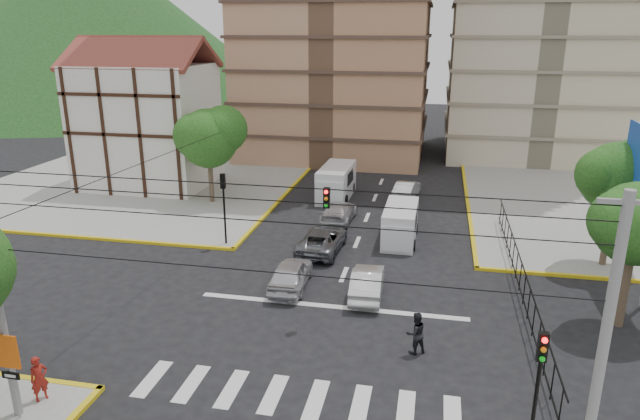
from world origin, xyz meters
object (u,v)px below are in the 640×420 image
(traffic_light_se, at_px, (539,377))
(car_white_front_right, at_px, (367,282))
(van_left_lane, at_px, (336,183))
(van_right_lane, at_px, (400,225))
(pedestrian_sw_corner, at_px, (39,379))
(pedestrian_crosswalk, at_px, (416,333))
(district_sign, at_px, (8,359))
(car_silver_front_left, at_px, (291,274))
(traffic_light_nw, at_px, (224,197))

(traffic_light_se, relative_size, car_white_front_right, 1.03)
(traffic_light_se, bearing_deg, van_left_lane, 111.86)
(van_right_lane, bearing_deg, pedestrian_sw_corner, -120.53)
(pedestrian_crosswalk, bearing_deg, district_sign, -3.26)
(car_silver_front_left, bearing_deg, van_right_lane, -125.27)
(traffic_light_nw, xyz_separation_m, pedestrian_crosswalk, (11.92, -9.91, -2.20))
(district_sign, height_order, car_white_front_right, district_sign)
(traffic_light_se, relative_size, pedestrian_sw_corner, 2.61)
(van_left_lane, height_order, car_white_front_right, van_left_lane)
(car_silver_front_left, bearing_deg, van_left_lane, -90.22)
(traffic_light_se, distance_m, van_right_lane, 19.24)
(car_silver_front_left, bearing_deg, pedestrian_sw_corner, 58.05)
(district_sign, xyz_separation_m, car_white_front_right, (10.34, 12.00, -1.75))
(van_left_lane, xyz_separation_m, pedestrian_sw_corner, (-5.73, -27.24, -0.23))
(traffic_light_se, relative_size, car_silver_front_left, 1.00)
(van_left_lane, distance_m, car_white_front_right, 16.98)
(car_silver_front_left, bearing_deg, district_sign, 60.08)
(car_white_front_right, bearing_deg, traffic_light_se, 118.11)
(traffic_light_se, height_order, pedestrian_sw_corner, traffic_light_se)
(van_left_lane, relative_size, car_silver_front_left, 1.29)
(car_white_front_right, distance_m, pedestrian_crosswalk, 5.52)
(traffic_light_se, height_order, district_sign, traffic_light_se)
(traffic_light_nw, height_order, district_sign, traffic_light_nw)
(district_sign, distance_m, car_silver_front_left, 13.82)
(van_left_lane, xyz_separation_m, car_white_front_right, (4.53, -16.36, -0.52))
(traffic_light_nw, distance_m, van_right_lane, 10.95)
(traffic_light_se, distance_m, van_left_lane, 29.06)
(car_white_front_right, bearing_deg, car_silver_front_left, -4.60)
(traffic_light_nw, bearing_deg, pedestrian_sw_corner, -93.33)
(traffic_light_se, relative_size, van_right_lane, 0.89)
(car_silver_front_left, distance_m, pedestrian_crosswalk, 8.25)
(pedestrian_crosswalk, bearing_deg, car_silver_front_left, -69.54)
(district_sign, xyz_separation_m, car_silver_front_left, (6.37, 12.14, -1.71))
(car_silver_front_left, bearing_deg, traffic_light_nw, -44.60)
(van_left_lane, bearing_deg, traffic_light_nw, -111.53)
(district_sign, relative_size, van_left_lane, 0.57)
(district_sign, bearing_deg, traffic_light_nw, 86.64)
(traffic_light_se, height_order, van_right_lane, traffic_light_se)
(car_white_front_right, bearing_deg, pedestrian_sw_corner, 44.13)
(van_right_lane, height_order, pedestrian_crosswalk, van_right_lane)
(van_left_lane, bearing_deg, pedestrian_sw_corner, -100.41)
(traffic_light_nw, xyz_separation_m, car_silver_front_left, (5.37, -4.90, -2.37))
(traffic_light_se, xyz_separation_m, van_right_lane, (-5.22, 18.41, -2.03))
(traffic_light_nw, xyz_separation_m, van_right_lane, (10.38, 2.81, -2.03))
(traffic_light_se, bearing_deg, district_sign, -175.05)
(van_left_lane, bearing_deg, traffic_light_se, -66.68)
(van_right_lane, relative_size, van_left_lane, 0.88)
(van_right_lane, bearing_deg, traffic_light_nw, -164.28)
(district_sign, distance_m, van_right_lane, 22.92)
(traffic_light_se, relative_size, district_sign, 1.38)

